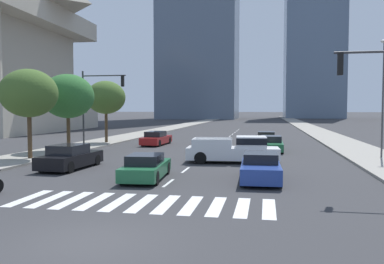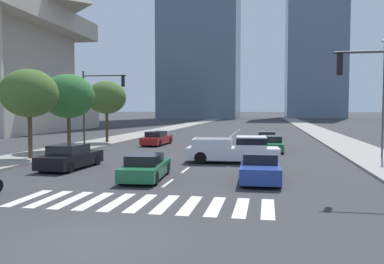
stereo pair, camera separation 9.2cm
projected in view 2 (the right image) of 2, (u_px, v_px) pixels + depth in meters
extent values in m
plane|color=#333335|center=(89.00, 242.00, 10.33)|extent=(800.00, 800.00, 0.00)
cube|color=gray|center=(346.00, 144.00, 37.62)|extent=(4.00, 260.00, 0.15)
cube|color=gray|center=(109.00, 141.00, 41.91)|extent=(4.00, 260.00, 0.15)
cube|color=silver|center=(28.00, 198.00, 15.43)|extent=(0.45, 2.90, 0.01)
cube|color=silver|center=(50.00, 199.00, 15.27)|extent=(0.45, 2.90, 0.01)
cube|color=silver|center=(72.00, 200.00, 15.10)|extent=(0.45, 2.90, 0.01)
cube|color=silver|center=(94.00, 201.00, 14.94)|extent=(0.45, 2.90, 0.01)
cube|color=silver|center=(117.00, 202.00, 14.77)|extent=(0.45, 2.90, 0.01)
cube|color=silver|center=(141.00, 203.00, 14.61)|extent=(0.45, 2.90, 0.01)
cube|color=silver|center=(165.00, 204.00, 14.44)|extent=(0.45, 2.90, 0.01)
cube|color=silver|center=(190.00, 205.00, 14.28)|extent=(0.45, 2.90, 0.01)
cube|color=silver|center=(215.00, 206.00, 14.11)|extent=(0.45, 2.90, 0.01)
cube|color=silver|center=(241.00, 207.00, 13.95)|extent=(0.45, 2.90, 0.01)
cube|color=silver|center=(268.00, 209.00, 13.78)|extent=(0.45, 2.90, 0.01)
cube|color=silver|center=(168.00, 183.00, 18.53)|extent=(0.14, 2.00, 0.01)
cube|color=silver|center=(185.00, 170.00, 22.46)|extent=(0.14, 2.00, 0.01)
cube|color=silver|center=(198.00, 161.00, 26.38)|extent=(0.14, 2.00, 0.01)
cube|color=silver|center=(207.00, 154.00, 30.31)|extent=(0.14, 2.00, 0.01)
cube|color=silver|center=(214.00, 149.00, 34.23)|extent=(0.14, 2.00, 0.01)
cube|color=silver|center=(219.00, 145.00, 38.16)|extent=(0.14, 2.00, 0.01)
cube|color=silver|center=(224.00, 141.00, 42.08)|extent=(0.14, 2.00, 0.01)
cube|color=silver|center=(228.00, 139.00, 46.01)|extent=(0.14, 2.00, 0.01)
cube|color=silver|center=(231.00, 136.00, 49.93)|extent=(0.14, 2.00, 0.01)
cube|color=silver|center=(233.00, 134.00, 53.86)|extent=(0.14, 2.00, 0.01)
cube|color=silver|center=(236.00, 132.00, 57.78)|extent=(0.14, 2.00, 0.01)
cube|color=silver|center=(238.00, 131.00, 61.71)|extent=(0.14, 2.00, 0.01)
cube|color=silver|center=(240.00, 130.00, 65.64)|extent=(0.14, 2.00, 0.01)
cube|color=silver|center=(233.00, 153.00, 25.47)|extent=(5.86, 2.43, 0.75)
cube|color=silver|center=(251.00, 142.00, 25.29)|extent=(1.95, 2.02, 0.70)
cube|color=black|center=(251.00, 141.00, 25.29)|extent=(1.98, 2.06, 0.39)
cube|color=silver|center=(214.00, 142.00, 26.58)|extent=(2.41, 0.23, 0.55)
cube|color=silver|center=(212.00, 144.00, 24.61)|extent=(2.41, 0.23, 0.55)
cube|color=silver|center=(194.00, 143.00, 25.74)|extent=(0.21, 1.99, 0.55)
cylinder|color=black|center=(263.00, 155.00, 26.17)|extent=(0.77, 0.31, 0.76)
cylinder|color=black|center=(265.00, 159.00, 24.33)|extent=(0.77, 0.31, 0.76)
cylinder|color=black|center=(203.00, 155.00, 26.65)|extent=(0.77, 0.31, 0.76)
cylinder|color=black|center=(200.00, 158.00, 24.80)|extent=(0.77, 0.31, 0.76)
cube|color=maroon|center=(157.00, 140.00, 37.88)|extent=(1.93, 4.86, 0.64)
cube|color=black|center=(156.00, 134.00, 37.61)|extent=(1.60, 2.22, 0.50)
cylinder|color=black|center=(155.00, 140.00, 39.65)|extent=(0.25, 0.65, 0.64)
cylinder|color=black|center=(170.00, 140.00, 39.29)|extent=(0.25, 0.65, 0.64)
cylinder|color=black|center=(143.00, 143.00, 36.48)|extent=(0.25, 0.65, 0.64)
cylinder|color=black|center=(159.00, 143.00, 36.13)|extent=(0.25, 0.65, 0.64)
cube|color=black|center=(71.00, 160.00, 23.03)|extent=(2.05, 4.67, 0.70)
cube|color=black|center=(68.00, 149.00, 22.77)|extent=(1.71, 2.14, 0.53)
cylinder|color=black|center=(72.00, 159.00, 24.75)|extent=(0.25, 0.65, 0.64)
cylinder|color=black|center=(97.00, 160.00, 24.36)|extent=(0.25, 0.65, 0.64)
cylinder|color=black|center=(42.00, 166.00, 21.72)|extent=(0.25, 0.65, 0.64)
cylinder|color=black|center=(70.00, 167.00, 21.34)|extent=(0.25, 0.65, 0.64)
cube|color=#1E6038|center=(146.00, 170.00, 19.56)|extent=(2.04, 4.55, 0.60)
cube|color=black|center=(145.00, 159.00, 19.31)|extent=(1.65, 2.10, 0.46)
cylinder|color=black|center=(138.00, 168.00, 21.15)|extent=(0.27, 0.65, 0.64)
cylinder|color=black|center=(167.00, 168.00, 20.98)|extent=(0.27, 0.65, 0.64)
cylinder|color=black|center=(122.00, 177.00, 18.16)|extent=(0.27, 0.65, 0.64)
cylinder|color=black|center=(155.00, 178.00, 17.99)|extent=(0.27, 0.65, 0.64)
cube|color=#B28E38|center=(267.00, 139.00, 39.01)|extent=(1.82, 4.39, 0.56)
cube|color=black|center=(267.00, 134.00, 39.20)|extent=(1.59, 1.98, 0.46)
cylinder|color=black|center=(275.00, 142.00, 37.41)|extent=(0.23, 0.64, 0.64)
cylinder|color=black|center=(258.00, 142.00, 37.71)|extent=(0.23, 0.64, 0.64)
cylinder|color=black|center=(275.00, 140.00, 40.32)|extent=(0.23, 0.64, 0.64)
cylinder|color=black|center=(259.00, 139.00, 40.63)|extent=(0.23, 0.64, 0.64)
cube|color=#1E6038|center=(271.00, 146.00, 32.20)|extent=(1.85, 4.53, 0.58)
cube|color=black|center=(272.00, 139.00, 32.39)|extent=(1.62, 2.04, 0.49)
cylinder|color=black|center=(283.00, 149.00, 30.54)|extent=(0.22, 0.64, 0.64)
cylinder|color=black|center=(260.00, 149.00, 30.86)|extent=(0.22, 0.64, 0.64)
cylinder|color=black|center=(281.00, 146.00, 33.56)|extent=(0.22, 0.64, 0.64)
cylinder|color=black|center=(261.00, 145.00, 33.87)|extent=(0.22, 0.64, 0.64)
cube|color=navy|center=(260.00, 170.00, 19.06)|extent=(1.88, 4.60, 0.69)
cube|color=black|center=(260.00, 157.00, 19.26)|extent=(1.61, 2.09, 0.46)
cylinder|color=black|center=(279.00, 180.00, 17.42)|extent=(0.23, 0.64, 0.64)
cylinder|color=black|center=(242.00, 179.00, 17.68)|extent=(0.23, 0.64, 0.64)
cylinder|color=black|center=(276.00, 170.00, 20.47)|extent=(0.23, 0.64, 0.64)
cylinder|color=black|center=(244.00, 169.00, 20.73)|extent=(0.23, 0.64, 0.64)
cylinder|color=#333335|center=(383.00, 52.00, 16.00)|extent=(3.73, 0.10, 0.10)
cube|color=black|center=(340.00, 64.00, 16.32)|extent=(0.20, 0.28, 0.90)
sphere|color=red|center=(340.00, 56.00, 16.31)|extent=(0.18, 0.18, 0.18)
sphere|color=orange|center=(340.00, 64.00, 16.32)|extent=(0.18, 0.18, 0.18)
sphere|color=green|center=(340.00, 71.00, 16.34)|extent=(0.18, 0.18, 0.18)
cylinder|color=#333335|center=(84.00, 110.00, 33.40)|extent=(0.14, 0.14, 6.33)
cylinder|color=#333335|center=(104.00, 76.00, 32.90)|extent=(3.68, 0.10, 0.10)
cube|color=black|center=(123.00, 81.00, 32.64)|extent=(0.20, 0.28, 0.90)
sphere|color=red|center=(123.00, 77.00, 32.62)|extent=(0.18, 0.18, 0.18)
sphere|color=orange|center=(123.00, 81.00, 32.64)|extent=(0.18, 0.18, 0.18)
sphere|color=green|center=(123.00, 85.00, 32.65)|extent=(0.18, 0.18, 0.18)
cube|color=#19662D|center=(84.00, 112.00, 33.41)|extent=(0.60, 0.04, 0.18)
cylinder|color=#3F3F42|center=(383.00, 101.00, 26.75)|extent=(0.12, 0.12, 7.58)
cylinder|color=#4C3823|center=(30.00, 137.00, 26.58)|extent=(0.28, 0.28, 2.78)
ellipsoid|color=#426028|center=(29.00, 93.00, 26.42)|extent=(3.71, 3.71, 3.15)
cylinder|color=#4C3823|center=(69.00, 133.00, 31.78)|extent=(0.28, 0.28, 2.61)
ellipsoid|color=#2D662D|center=(68.00, 96.00, 31.61)|extent=(4.05, 4.05, 3.44)
cylinder|color=#4C3823|center=(107.00, 128.00, 39.27)|extent=(0.28, 0.28, 2.83)
ellipsoid|color=#426028|center=(107.00, 97.00, 39.10)|extent=(3.75, 3.75, 3.19)
cube|color=slate|center=(315.00, 13.00, 146.64)|extent=(20.05, 23.90, 75.67)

